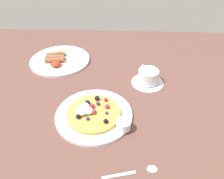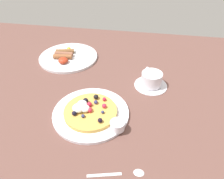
{
  "view_description": "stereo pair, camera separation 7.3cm",
  "coord_description": "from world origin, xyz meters",
  "px_view_note": "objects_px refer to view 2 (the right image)",
  "views": [
    {
      "loc": [
        0.04,
        -0.58,
        0.51
      ],
      "look_at": [
        0.01,
        0.01,
        0.04
      ],
      "focal_mm": 33.86,
      "sensor_mm": 36.0,
      "label": 1
    },
    {
      "loc": [
        0.11,
        -0.57,
        0.51
      ],
      "look_at": [
        0.01,
        0.01,
        0.04
      ],
      "focal_mm": 33.86,
      "sensor_mm": 36.0,
      "label": 2
    }
  ],
  "objects_px": {
    "pancake_plate": "(91,113)",
    "teaspoon": "(126,173)",
    "coffee_saucer": "(151,85)",
    "coffee_cup": "(151,79)",
    "breakfast_plate": "(69,57)",
    "syrup_ramekin": "(117,125)"
  },
  "relations": [
    {
      "from": "teaspoon",
      "to": "pancake_plate",
      "type": "bearing_deg",
      "value": 126.16
    },
    {
      "from": "coffee_saucer",
      "to": "teaspoon",
      "type": "distance_m",
      "value": 0.39
    },
    {
      "from": "pancake_plate",
      "to": "coffee_saucer",
      "type": "relative_size",
      "value": 1.99
    },
    {
      "from": "pancake_plate",
      "to": "coffee_cup",
      "type": "distance_m",
      "value": 0.28
    },
    {
      "from": "coffee_cup",
      "to": "breakfast_plate",
      "type": "bearing_deg",
      "value": 158.77
    },
    {
      "from": "pancake_plate",
      "to": "syrup_ramekin",
      "type": "xyz_separation_m",
      "value": [
        0.1,
        -0.06,
        0.02
      ]
    },
    {
      "from": "coffee_saucer",
      "to": "pancake_plate",
      "type": "bearing_deg",
      "value": -135.47
    },
    {
      "from": "coffee_cup",
      "to": "teaspoon",
      "type": "distance_m",
      "value": 0.39
    },
    {
      "from": "syrup_ramekin",
      "to": "breakfast_plate",
      "type": "distance_m",
      "value": 0.5
    },
    {
      "from": "coffee_saucer",
      "to": "teaspoon",
      "type": "xyz_separation_m",
      "value": [
        -0.05,
        -0.39,
        -0.0
      ]
    },
    {
      "from": "coffee_cup",
      "to": "teaspoon",
      "type": "bearing_deg",
      "value": -97.63
    },
    {
      "from": "pancake_plate",
      "to": "teaspoon",
      "type": "relative_size",
      "value": 1.75
    },
    {
      "from": "pancake_plate",
      "to": "coffee_cup",
      "type": "relative_size",
      "value": 2.42
    },
    {
      "from": "pancake_plate",
      "to": "coffee_saucer",
      "type": "bearing_deg",
      "value": 44.53
    },
    {
      "from": "syrup_ramekin",
      "to": "breakfast_plate",
      "type": "relative_size",
      "value": 0.17
    },
    {
      "from": "breakfast_plate",
      "to": "teaspoon",
      "type": "bearing_deg",
      "value": -57.96
    },
    {
      "from": "breakfast_plate",
      "to": "coffee_cup",
      "type": "bearing_deg",
      "value": -21.23
    },
    {
      "from": "pancake_plate",
      "to": "syrup_ramekin",
      "type": "distance_m",
      "value": 0.11
    },
    {
      "from": "breakfast_plate",
      "to": "teaspoon",
      "type": "height_order",
      "value": "breakfast_plate"
    },
    {
      "from": "coffee_saucer",
      "to": "coffee_cup",
      "type": "height_order",
      "value": "coffee_cup"
    },
    {
      "from": "breakfast_plate",
      "to": "coffee_saucer",
      "type": "xyz_separation_m",
      "value": [
        0.39,
        -0.15,
        -0.0
      ]
    },
    {
      "from": "breakfast_plate",
      "to": "coffee_saucer",
      "type": "height_order",
      "value": "breakfast_plate"
    }
  ]
}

